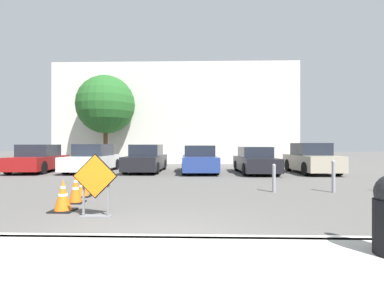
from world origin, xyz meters
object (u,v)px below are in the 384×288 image
(traffic_cone_second, at_px, (75,189))
(parked_car_nearest, at_px, (38,159))
(parked_car_second, at_px, (93,159))
(parked_car_fourth, at_px, (199,160))
(traffic_cone_nearest, at_px, (63,195))
(bollard_nearest, at_px, (274,177))
(parked_car_sixth, at_px, (311,159))
(parked_car_fifth, at_px, (255,161))
(road_closed_sign, at_px, (95,183))
(parked_car_third, at_px, (146,159))
(bollard_second, at_px, (333,175))
(traffic_cone_third, at_px, (83,186))

(traffic_cone_second, relative_size, parked_car_nearest, 0.17)
(parked_car_second, bearing_deg, parked_car_fourth, -179.78)
(traffic_cone_nearest, relative_size, parked_car_second, 0.16)
(bollard_nearest, bearing_deg, traffic_cone_second, -161.33)
(parked_car_sixth, bearing_deg, traffic_cone_second, 39.72)
(traffic_cone_nearest, bearing_deg, parked_car_fifth, 56.54)
(road_closed_sign, height_order, parked_car_nearest, parked_car_nearest)
(parked_car_third, height_order, parked_car_fifth, parked_car_third)
(parked_car_nearest, relative_size, parked_car_third, 0.97)
(parked_car_nearest, bearing_deg, road_closed_sign, 120.06)
(parked_car_nearest, height_order, bollard_second, parked_car_nearest)
(parked_car_second, distance_m, parked_car_fifth, 8.84)
(parked_car_fourth, distance_m, parked_car_sixth, 5.89)
(road_closed_sign, distance_m, traffic_cone_second, 1.84)
(parked_car_fifth, bearing_deg, parked_car_sixth, 179.34)
(parked_car_fourth, relative_size, bollard_second, 4.51)
(traffic_cone_nearest, bearing_deg, parked_car_fourth, 72.19)
(parked_car_sixth, distance_m, bollard_nearest, 7.22)
(parked_car_third, bearing_deg, parked_car_fifth, 173.70)
(parked_car_fourth, relative_size, parked_car_fifth, 1.09)
(traffic_cone_nearest, distance_m, traffic_cone_third, 1.93)
(parked_car_third, height_order, bollard_second, parked_car_third)
(traffic_cone_nearest, bearing_deg, parked_car_sixth, 45.70)
(road_closed_sign, height_order, parked_car_fifth, parked_car_fifth)
(parked_car_sixth, height_order, bollard_second, parked_car_sixth)
(parked_car_fifth, height_order, parked_car_sixth, parked_car_sixth)
(road_closed_sign, bearing_deg, parked_car_nearest, 123.98)
(parked_car_third, height_order, parked_car_fourth, parked_car_third)
(parked_car_fifth, bearing_deg, bollard_nearest, 82.69)
(parked_car_second, height_order, bollard_nearest, parked_car_second)
(road_closed_sign, height_order, parked_car_sixth, parked_car_sixth)
(parked_car_nearest, xyz_separation_m, parked_car_fourth, (8.82, 0.08, -0.02))
(traffic_cone_nearest, relative_size, parked_car_fifth, 0.17)
(traffic_cone_nearest, bearing_deg, bollard_nearest, 27.46)
(parked_car_nearest, bearing_deg, parked_car_sixth, 175.03)
(road_closed_sign, xyz_separation_m, bollard_second, (6.38, 3.36, -0.18))
(bollard_nearest, bearing_deg, parked_car_fourth, 109.80)
(traffic_cone_second, relative_size, parked_car_fifth, 0.18)
(road_closed_sign, bearing_deg, parked_car_fourth, 78.05)
(traffic_cone_third, bearing_deg, parked_car_second, 107.93)
(bollard_nearest, distance_m, bollard_second, 1.86)
(traffic_cone_second, bearing_deg, parked_car_fifth, 53.03)
(parked_car_nearest, distance_m, bollard_nearest, 13.01)
(traffic_cone_nearest, bearing_deg, traffic_cone_third, 99.18)
(traffic_cone_nearest, distance_m, parked_car_sixth, 12.79)
(traffic_cone_nearest, relative_size, parked_car_third, 0.16)
(parked_car_third, bearing_deg, bollard_second, 136.69)
(parked_car_sixth, bearing_deg, parked_car_fifth, -0.78)
(parked_car_fifth, bearing_deg, parked_car_fourth, -10.69)
(parked_car_fourth, relative_size, parked_car_sixth, 1.12)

